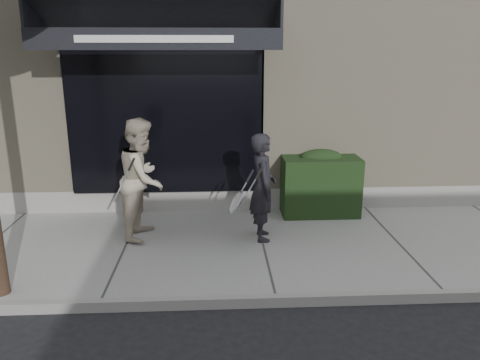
{
  "coord_description": "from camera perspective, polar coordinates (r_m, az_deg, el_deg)",
  "views": [
    {
      "loc": [
        -0.67,
        -6.35,
        2.87
      ],
      "look_at": [
        -0.3,
        0.6,
        0.92
      ],
      "focal_mm": 35.0,
      "sensor_mm": 36.0,
      "label": 1
    }
  ],
  "objects": [
    {
      "name": "ground",
      "position": [
        7.0,
        2.77,
        -8.58
      ],
      "size": [
        80.0,
        80.0,
        0.0
      ],
      "primitive_type": "plane",
      "color": "black",
      "rests_on": "ground"
    },
    {
      "name": "sidewalk",
      "position": [
        6.98,
        2.77,
        -8.13
      ],
      "size": [
        20.0,
        3.0,
        0.12
      ],
      "primitive_type": "cube",
      "color": "gray",
      "rests_on": "ground"
    },
    {
      "name": "curb",
      "position": [
        5.6,
        4.4,
        -14.42
      ],
      "size": [
        20.0,
        0.1,
        0.14
      ],
      "primitive_type": "cube",
      "color": "gray",
      "rests_on": "ground"
    },
    {
      "name": "building_facade",
      "position": [
        11.33,
        0.35,
        14.97
      ],
      "size": [
        14.3,
        8.04,
        5.64
      ],
      "color": "#B9AC8D",
      "rests_on": "ground"
    },
    {
      "name": "hedge",
      "position": [
        8.11,
        9.71,
        -0.41
      ],
      "size": [
        1.3,
        0.7,
        1.14
      ],
      "color": "black",
      "rests_on": "sidewalk"
    },
    {
      "name": "pedestrian_front",
      "position": [
        6.86,
        2.76,
        -0.91
      ],
      "size": [
        0.72,
        0.87,
        1.6
      ],
      "color": "black",
      "rests_on": "sidewalk"
    },
    {
      "name": "pedestrian_back",
      "position": [
        7.09,
        -11.79,
        0.18
      ],
      "size": [
        0.82,
        0.99,
        1.8
      ],
      "color": "#BDAF97",
      "rests_on": "sidewalk"
    }
  ]
}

